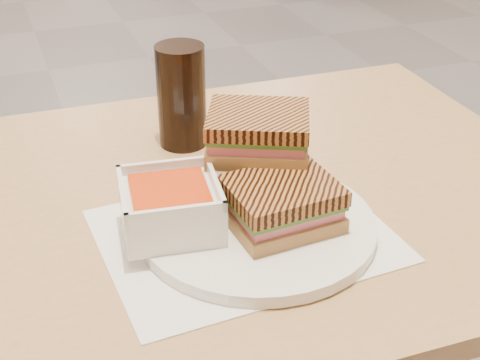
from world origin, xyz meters
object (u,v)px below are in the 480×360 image
object	(u,v)px
plate	(257,226)
cola_glass	(182,96)
soup_bowl	(171,208)
main_table	(139,278)
panini_lower	(282,204)

from	to	relation	value
plate	cola_glass	size ratio (longest dim) A/B	1.88
plate	soup_bowl	size ratio (longest dim) A/B	2.26
main_table	plate	world-z (taller)	plate
panini_lower	cola_glass	world-z (taller)	cola_glass
main_table	panini_lower	xyz separation A→B (m)	(0.16, -0.12, 0.16)
plate	soup_bowl	distance (m)	0.11
soup_bowl	panini_lower	world-z (taller)	soup_bowl
plate	cola_glass	distance (m)	0.27
soup_bowl	main_table	bearing A→B (deg)	110.84
main_table	cola_glass	xyz separation A→B (m)	(0.12, 0.16, 0.19)
soup_bowl	cola_glass	distance (m)	0.26
soup_bowl	panini_lower	bearing A→B (deg)	-17.68
main_table	soup_bowl	world-z (taller)	soup_bowl
plate	panini_lower	size ratio (longest dim) A/B	2.19
soup_bowl	panini_lower	distance (m)	0.13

